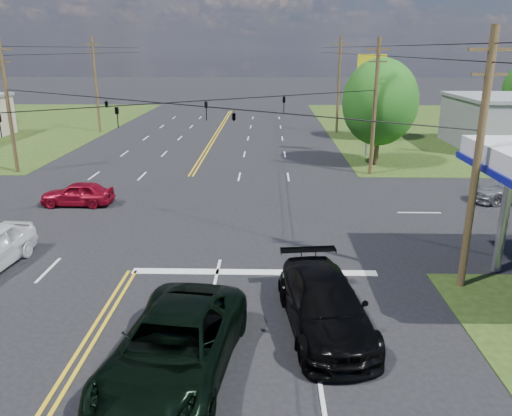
{
  "coord_description": "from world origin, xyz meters",
  "views": [
    {
      "loc": [
        5.53,
        -14.6,
        8.71
      ],
      "look_at": [
        5.04,
        6.0,
        2.13
      ],
      "focal_mm": 35.0,
      "sensor_mm": 36.0,
      "label": 1
    }
  ],
  "objects_px": {
    "tree_right_b": "(379,97)",
    "pickup_dkgreen": "(174,347)",
    "pole_ne": "(375,106)",
    "pole_left_far": "(96,84)",
    "tree_right_a": "(380,102)",
    "pole_se": "(477,161)",
    "pole_right_far": "(339,84)",
    "suv_black": "(325,305)",
    "pole_nw": "(8,105)"
  },
  "relations": [
    {
      "from": "tree_right_b",
      "to": "pickup_dkgreen",
      "type": "relative_size",
      "value": 1.06
    },
    {
      "from": "pole_ne",
      "to": "pickup_dkgreen",
      "type": "relative_size",
      "value": 1.43
    },
    {
      "from": "pole_left_far",
      "to": "tree_right_a",
      "type": "distance_m",
      "value": 31.39
    },
    {
      "from": "pole_left_far",
      "to": "tree_right_b",
      "type": "distance_m",
      "value": 29.79
    },
    {
      "from": "pole_ne",
      "to": "pole_left_far",
      "type": "height_order",
      "value": "pole_left_far"
    },
    {
      "from": "pole_left_far",
      "to": "tree_right_b",
      "type": "xyz_separation_m",
      "value": [
        29.5,
        -4.0,
        -0.95
      ]
    },
    {
      "from": "pole_ne",
      "to": "tree_right_a",
      "type": "bearing_deg",
      "value": 71.57
    },
    {
      "from": "pole_se",
      "to": "pole_right_far",
      "type": "xyz_separation_m",
      "value": [
        0.0,
        37.0,
        0.25
      ]
    },
    {
      "from": "pole_ne",
      "to": "pickup_dkgreen",
      "type": "distance_m",
      "value": 26.11
    },
    {
      "from": "pole_left_far",
      "to": "suv_black",
      "type": "height_order",
      "value": "pole_left_far"
    },
    {
      "from": "tree_right_a",
      "to": "pickup_dkgreen",
      "type": "relative_size",
      "value": 1.23
    },
    {
      "from": "pole_nw",
      "to": "pickup_dkgreen",
      "type": "bearing_deg",
      "value": -56.08
    },
    {
      "from": "pole_nw",
      "to": "pole_right_far",
      "type": "height_order",
      "value": "pole_right_far"
    },
    {
      "from": "pole_right_far",
      "to": "tree_right_b",
      "type": "height_order",
      "value": "pole_right_far"
    },
    {
      "from": "pole_ne",
      "to": "tree_right_a",
      "type": "xyz_separation_m",
      "value": [
        1.0,
        3.0,
        -0.05
      ]
    },
    {
      "from": "pickup_dkgreen",
      "to": "pole_ne",
      "type": "bearing_deg",
      "value": 74.93
    },
    {
      "from": "tree_right_b",
      "to": "pickup_dkgreen",
      "type": "bearing_deg",
      "value": -109.19
    },
    {
      "from": "pole_se",
      "to": "tree_right_b",
      "type": "distance_m",
      "value": 33.19
    },
    {
      "from": "pole_se",
      "to": "tree_right_a",
      "type": "relative_size",
      "value": 1.16
    },
    {
      "from": "pole_left_far",
      "to": "pickup_dkgreen",
      "type": "xyz_separation_m",
      "value": [
        16.0,
        -42.79,
        -4.24
      ]
    },
    {
      "from": "pole_ne",
      "to": "pole_left_far",
      "type": "bearing_deg",
      "value": 143.84
    },
    {
      "from": "pole_nw",
      "to": "pole_ne",
      "type": "xyz_separation_m",
      "value": [
        26.0,
        0.0,
        0.0
      ]
    },
    {
      "from": "suv_black",
      "to": "pole_ne",
      "type": "bearing_deg",
      "value": 68.19
    },
    {
      "from": "pole_ne",
      "to": "pole_right_far",
      "type": "height_order",
      "value": "pole_right_far"
    },
    {
      "from": "pole_ne",
      "to": "suv_black",
      "type": "relative_size",
      "value": 1.58
    },
    {
      "from": "pole_ne",
      "to": "pole_left_far",
      "type": "relative_size",
      "value": 0.95
    },
    {
      "from": "pole_right_far",
      "to": "pole_left_far",
      "type": "bearing_deg",
      "value": 180.0
    },
    {
      "from": "tree_right_b",
      "to": "pickup_dkgreen",
      "type": "height_order",
      "value": "tree_right_b"
    },
    {
      "from": "tree_right_a",
      "to": "tree_right_b",
      "type": "xyz_separation_m",
      "value": [
        2.5,
        12.0,
        -0.65
      ]
    },
    {
      "from": "pole_ne",
      "to": "suv_black",
      "type": "distance_m",
      "value": 22.33
    },
    {
      "from": "pole_left_far",
      "to": "tree_right_b",
      "type": "height_order",
      "value": "pole_left_far"
    },
    {
      "from": "pole_right_far",
      "to": "pickup_dkgreen",
      "type": "relative_size",
      "value": 1.5
    },
    {
      "from": "pole_se",
      "to": "pole_right_far",
      "type": "distance_m",
      "value": 37.0
    },
    {
      "from": "pole_nw",
      "to": "pole_right_far",
      "type": "distance_m",
      "value": 32.2
    },
    {
      "from": "pickup_dkgreen",
      "to": "pole_se",
      "type": "bearing_deg",
      "value": 37.8
    },
    {
      "from": "pole_right_far",
      "to": "pickup_dkgreen",
      "type": "bearing_deg",
      "value": -103.15
    },
    {
      "from": "pole_left_far",
      "to": "pickup_dkgreen",
      "type": "relative_size",
      "value": 1.5
    },
    {
      "from": "pole_left_far",
      "to": "pole_right_far",
      "type": "distance_m",
      "value": 26.0
    },
    {
      "from": "pole_nw",
      "to": "tree_right_b",
      "type": "xyz_separation_m",
      "value": [
        29.5,
        15.0,
        -0.7
      ]
    },
    {
      "from": "pole_se",
      "to": "tree_right_a",
      "type": "height_order",
      "value": "pole_se"
    },
    {
      "from": "pole_left_far",
      "to": "pole_se",
      "type": "bearing_deg",
      "value": -54.9
    },
    {
      "from": "pole_right_far",
      "to": "pickup_dkgreen",
      "type": "height_order",
      "value": "pole_right_far"
    },
    {
      "from": "tree_right_a",
      "to": "pickup_dkgreen",
      "type": "distance_m",
      "value": 29.23
    },
    {
      "from": "suv_black",
      "to": "pole_right_far",
      "type": "bearing_deg",
      "value": 75.05
    },
    {
      "from": "tree_right_b",
      "to": "pole_right_far",
      "type": "bearing_deg",
      "value": 131.19
    },
    {
      "from": "pole_right_far",
      "to": "pickup_dkgreen",
      "type": "distance_m",
      "value": 44.15
    },
    {
      "from": "pole_se",
      "to": "suv_black",
      "type": "height_order",
      "value": "pole_se"
    },
    {
      "from": "pole_left_far",
      "to": "pole_right_far",
      "type": "xyz_separation_m",
      "value": [
        26.0,
        0.0,
        0.0
      ]
    },
    {
      "from": "pole_ne",
      "to": "pole_right_far",
      "type": "relative_size",
      "value": 0.95
    },
    {
      "from": "pole_left_far",
      "to": "pole_ne",
      "type": "bearing_deg",
      "value": -36.16
    }
  ]
}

